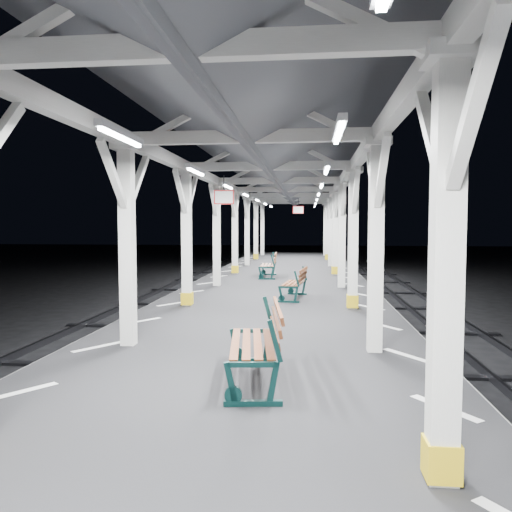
# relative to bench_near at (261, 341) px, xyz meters

# --- Properties ---
(ground) EXTENTS (120.00, 120.00, 0.00)m
(ground) POSITION_rel_bench_near_xyz_m (-0.36, 3.68, -1.52)
(ground) COLOR black
(ground) RESTS_ON ground
(platform) EXTENTS (6.00, 50.00, 1.00)m
(platform) POSITION_rel_bench_near_xyz_m (-0.36, 3.68, -1.02)
(platform) COLOR black
(platform) RESTS_ON ground
(hazard_stripes_left) EXTENTS (1.00, 48.00, 0.01)m
(hazard_stripes_left) POSITION_rel_bench_near_xyz_m (-2.81, 3.68, -0.52)
(hazard_stripes_left) COLOR silver
(hazard_stripes_left) RESTS_ON platform
(hazard_stripes_right) EXTENTS (1.00, 48.00, 0.01)m
(hazard_stripes_right) POSITION_rel_bench_near_xyz_m (2.09, 3.68, -0.52)
(hazard_stripes_right) COLOR silver
(hazard_stripes_right) RESTS_ON platform
(track_left) EXTENTS (2.20, 60.00, 0.16)m
(track_left) POSITION_rel_bench_near_xyz_m (-5.36, 3.68, -1.44)
(track_left) COLOR #2D2D33
(track_left) RESTS_ON ground
(canopy) EXTENTS (5.40, 49.00, 4.65)m
(canopy) POSITION_rel_bench_near_xyz_m (-0.36, 3.67, 3.04)
(canopy) COLOR silver
(canopy) RESTS_ON platform
(bench_near) EXTENTS (0.88, 1.87, 0.98)m
(bench_near) POSITION_rel_bench_near_xyz_m (0.00, 0.00, 0.00)
(bench_near) COLOR #0B2A29
(bench_near) RESTS_ON platform
(bench_mid) EXTENTS (0.76, 1.59, 0.83)m
(bench_mid) POSITION_rel_bench_near_xyz_m (0.28, 7.12, -0.08)
(bench_mid) COLOR #0B2A29
(bench_mid) RESTS_ON platform
(bench_far) EXTENTS (0.69, 1.71, 0.92)m
(bench_far) POSITION_rel_bench_near_xyz_m (-0.83, 12.41, -0.03)
(bench_far) COLOR #0B2A29
(bench_far) RESTS_ON platform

